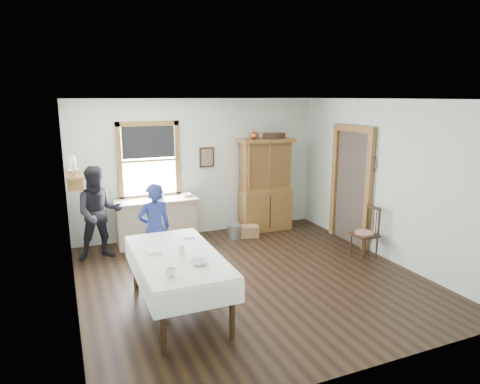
# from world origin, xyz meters

# --- Properties ---
(room) EXTENTS (5.01, 5.01, 2.70)m
(room) POSITION_xyz_m (0.00, 0.00, 1.35)
(room) COLOR black
(room) RESTS_ON ground
(window) EXTENTS (1.18, 0.07, 1.48)m
(window) POSITION_xyz_m (-1.00, 2.46, 1.64)
(window) COLOR white
(window) RESTS_ON room
(doorway) EXTENTS (0.09, 1.14, 2.22)m
(doorway) POSITION_xyz_m (2.46, 0.85, 1.16)
(doorway) COLOR #443730
(doorway) RESTS_ON room
(wall_shelf) EXTENTS (0.24, 1.00, 0.44)m
(wall_shelf) POSITION_xyz_m (-2.37, 1.54, 1.57)
(wall_shelf) COLOR #8F5E2C
(wall_shelf) RESTS_ON room
(framed_picture) EXTENTS (0.30, 0.04, 0.40)m
(framed_picture) POSITION_xyz_m (0.15, 2.46, 1.55)
(framed_picture) COLOR #372413
(framed_picture) RESTS_ON room
(rug_beater) EXTENTS (0.01, 0.27, 0.27)m
(rug_beater) POSITION_xyz_m (2.45, 0.30, 1.72)
(rug_beater) COLOR black
(rug_beater) RESTS_ON room
(work_counter) EXTENTS (1.52, 0.61, 0.86)m
(work_counter) POSITION_xyz_m (-0.97, 2.17, 0.43)
(work_counter) COLOR tan
(work_counter) RESTS_ON room
(china_hutch) EXTENTS (1.14, 0.58, 1.90)m
(china_hutch) POSITION_xyz_m (1.32, 2.18, 0.95)
(china_hutch) COLOR #8F5E2C
(china_hutch) RESTS_ON room
(dining_table) EXTENTS (1.06, 1.99, 0.80)m
(dining_table) POSITION_xyz_m (-1.29, -0.58, 0.40)
(dining_table) COLOR white
(dining_table) RESTS_ON room
(spindle_chair) EXTENTS (0.42, 0.42, 0.90)m
(spindle_chair) POSITION_xyz_m (2.18, 0.06, 0.45)
(spindle_chair) COLOR #372413
(spindle_chair) RESTS_ON room
(pail) EXTENTS (0.29, 0.29, 0.28)m
(pail) POSITION_xyz_m (0.49, 1.85, 0.14)
(pail) COLOR #92969A
(pail) RESTS_ON room
(wicker_basket) EXTENTS (0.44, 0.36, 0.22)m
(wicker_basket) POSITION_xyz_m (0.80, 1.85, 0.11)
(wicker_basket) COLOR #956843
(wicker_basket) RESTS_ON room
(woman_blue) EXTENTS (0.53, 0.39, 1.34)m
(woman_blue) POSITION_xyz_m (-1.29, 0.78, 0.67)
(woman_blue) COLOR navy
(woman_blue) RESTS_ON room
(figure_dark) EXTENTS (0.73, 0.57, 1.49)m
(figure_dark) POSITION_xyz_m (-2.02, 1.79, 0.75)
(figure_dark) COLOR black
(figure_dark) RESTS_ON room
(table_cup_a) EXTENTS (0.13, 0.13, 0.09)m
(table_cup_a) POSITION_xyz_m (-1.53, -1.22, 0.84)
(table_cup_a) COLOR white
(table_cup_a) RESTS_ON dining_table
(table_cup_b) EXTENTS (0.10, 0.10, 0.09)m
(table_cup_b) POSITION_xyz_m (-1.23, -0.58, 0.84)
(table_cup_b) COLOR white
(table_cup_b) RESTS_ON dining_table
(table_bowl) EXTENTS (0.25, 0.25, 0.06)m
(table_bowl) POSITION_xyz_m (-1.13, -1.01, 0.82)
(table_bowl) COLOR white
(table_bowl) RESTS_ON dining_table
(counter_book) EXTENTS (0.24, 0.26, 0.02)m
(counter_book) POSITION_xyz_m (-1.02, 2.21, 0.87)
(counter_book) COLOR brown
(counter_book) RESTS_ON work_counter
(counter_bowl) EXTENTS (0.22, 0.22, 0.06)m
(counter_bowl) POSITION_xyz_m (-0.39, 2.14, 0.89)
(counter_bowl) COLOR white
(counter_bowl) RESTS_ON work_counter
(shelf_bowl) EXTENTS (0.22, 0.22, 0.05)m
(shelf_bowl) POSITION_xyz_m (-2.37, 1.55, 1.60)
(shelf_bowl) COLOR white
(shelf_bowl) RESTS_ON wall_shelf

